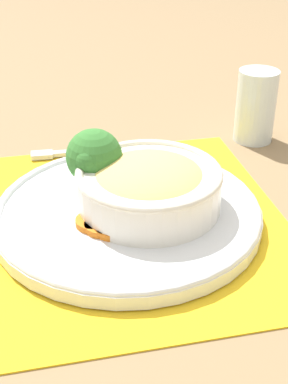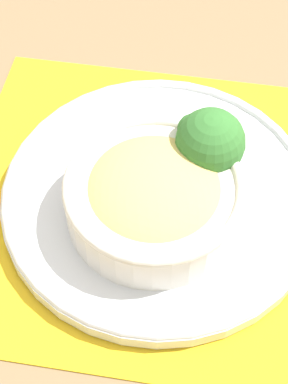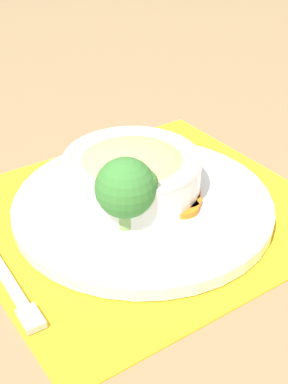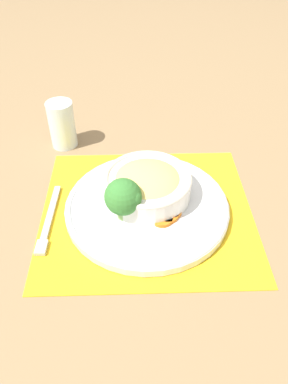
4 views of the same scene
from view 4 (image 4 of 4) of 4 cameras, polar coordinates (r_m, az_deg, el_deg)
ground_plane at (r=0.76m, az=0.46°, el=-2.96°), size 4.00×4.00×0.00m
placemat at (r=0.76m, az=0.46°, el=-2.85°), size 0.44×0.41×0.00m
plate at (r=0.75m, az=0.46°, el=-2.13°), size 0.32×0.32×0.02m
bowl at (r=0.74m, az=0.18°, el=1.24°), size 0.17×0.17×0.06m
broccoli_floret at (r=0.69m, az=-3.17°, el=-0.81°), size 0.07×0.07×0.09m
carrot_slice_near at (r=0.71m, az=2.78°, el=-4.09°), size 0.04×0.04×0.01m
carrot_slice_middle at (r=0.72m, az=3.60°, el=-3.57°), size 0.04×0.04×0.01m
carrot_slice_far at (r=0.73m, az=4.17°, el=-2.91°), size 0.04×0.04×0.01m
water_glass at (r=0.93m, az=-12.33°, el=9.69°), size 0.06×0.06×0.11m
fork at (r=0.74m, az=-14.49°, el=-4.86°), size 0.02×0.18×0.01m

